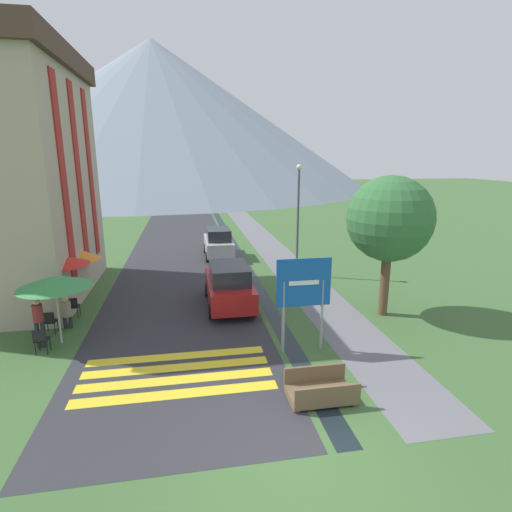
% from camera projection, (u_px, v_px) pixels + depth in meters
% --- Properties ---
extents(ground_plane, '(160.00, 160.00, 0.00)m').
position_uv_depth(ground_plane, '(218.00, 248.00, 27.41)').
color(ground_plane, '#3D6033').
extents(road, '(6.40, 60.00, 0.01)m').
position_uv_depth(road, '(182.00, 225.00, 36.55)').
color(road, '#2D2D33').
rests_on(road, ground_plane).
extents(footpath, '(2.20, 60.00, 0.01)m').
position_uv_depth(footpath, '(247.00, 224.00, 37.58)').
color(footpath, slate).
rests_on(footpath, ground_plane).
extents(drainage_channel, '(0.60, 60.00, 0.00)m').
position_uv_depth(drainage_channel, '(222.00, 224.00, 37.17)').
color(drainage_channel, black).
rests_on(drainage_channel, ground_plane).
extents(crosswalk_marking, '(5.44, 2.54, 0.01)m').
position_uv_depth(crosswalk_marking, '(177.00, 374.00, 11.55)').
color(crosswalk_marking, yellow).
rests_on(crosswalk_marking, ground_plane).
extents(mountain_distant, '(83.67, 83.67, 28.04)m').
position_uv_depth(mountain_distant, '(155.00, 116.00, 78.72)').
color(mountain_distant, gray).
rests_on(mountain_distant, ground_plane).
extents(hotel_building, '(6.07, 8.87, 10.51)m').
position_uv_depth(hotel_building, '(7.00, 167.00, 16.81)').
color(hotel_building, tan).
rests_on(hotel_building, ground_plane).
extents(road_sign, '(1.75, 0.11, 3.09)m').
position_uv_depth(road_sign, '(303.00, 291.00, 12.43)').
color(road_sign, gray).
rests_on(road_sign, ground_plane).
extents(footbridge, '(1.70, 1.10, 0.65)m').
position_uv_depth(footbridge, '(321.00, 390.00, 10.33)').
color(footbridge, brown).
rests_on(footbridge, ground_plane).
extents(parked_car_near, '(1.88, 4.16, 1.82)m').
position_uv_depth(parked_car_near, '(229.00, 285.00, 16.63)').
color(parked_car_near, '#A31919').
rests_on(parked_car_near, ground_plane).
extents(parked_car_far, '(1.73, 3.87, 1.82)m').
position_uv_depth(parked_car_far, '(218.00, 243.00, 24.86)').
color(parked_car_far, '#B2B2B7').
rests_on(parked_car_far, ground_plane).
extents(cafe_chair_near_right, '(0.40, 0.40, 0.85)m').
position_uv_depth(cafe_chair_near_right, '(50.00, 321.00, 14.02)').
color(cafe_chair_near_right, black).
rests_on(cafe_chair_near_right, ground_plane).
extents(cafe_chair_middle, '(0.40, 0.40, 0.85)m').
position_uv_depth(cafe_chair_middle, '(73.00, 306.00, 15.43)').
color(cafe_chair_middle, black).
rests_on(cafe_chair_middle, ground_plane).
extents(cafe_chair_nearest, '(0.40, 0.40, 0.85)m').
position_uv_depth(cafe_chair_nearest, '(41.00, 339.00, 12.61)').
color(cafe_chair_nearest, black).
rests_on(cafe_chair_nearest, ground_plane).
extents(cafe_umbrella_front_green, '(2.33, 2.33, 2.37)m').
position_uv_depth(cafe_umbrella_front_green, '(54.00, 282.00, 12.94)').
color(cafe_umbrella_front_green, '#B7B2A8').
rests_on(cafe_umbrella_front_green, ground_plane).
extents(cafe_umbrella_middle_red, '(2.01, 2.01, 2.42)m').
position_uv_depth(cafe_umbrella_middle_red, '(62.00, 260.00, 15.40)').
color(cafe_umbrella_middle_red, '#B7B2A8').
rests_on(cafe_umbrella_middle_red, ground_plane).
extents(cafe_umbrella_rear_orange, '(2.04, 2.04, 2.23)m').
position_uv_depth(cafe_umbrella_rear_orange, '(76.00, 254.00, 17.42)').
color(cafe_umbrella_rear_orange, '#B7B2A8').
rests_on(cafe_umbrella_rear_orange, ground_plane).
extents(person_standing_terrace, '(0.32, 0.32, 1.69)m').
position_uv_depth(person_standing_terrace, '(38.00, 319.00, 12.96)').
color(person_standing_terrace, '#282833').
rests_on(person_standing_terrace, ground_plane).
extents(person_seated_near, '(0.32, 0.32, 1.22)m').
position_uv_depth(person_seated_near, '(67.00, 311.00, 14.49)').
color(person_seated_near, '#282833').
rests_on(person_seated_near, ground_plane).
extents(streetlamp, '(0.28, 0.28, 5.75)m').
position_uv_depth(streetlamp, '(298.00, 212.00, 20.30)').
color(streetlamp, '#515156').
rests_on(streetlamp, ground_plane).
extents(tree_by_path, '(3.25, 3.25, 5.47)m').
position_uv_depth(tree_by_path, '(390.00, 219.00, 15.03)').
color(tree_by_path, brown).
rests_on(tree_by_path, ground_plane).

